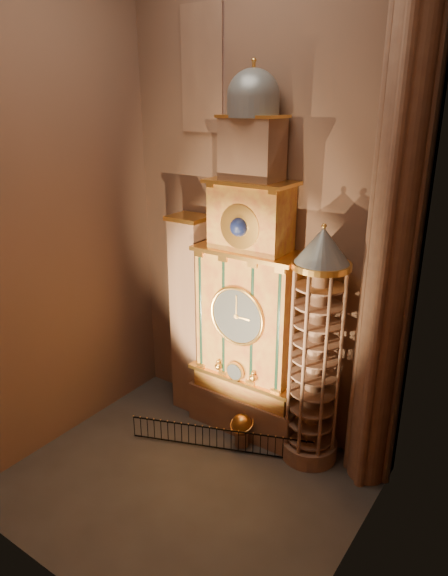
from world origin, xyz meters
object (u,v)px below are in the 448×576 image
Objects in this scene: astronomical_clock at (249,301)px; iron_railing at (220,439)px; portrait_tower at (191,315)px; stair_turret at (315,352)px; celestial_globe at (242,427)px.

astronomical_clock is 6.49m from iron_railing.
portrait_tower is 6.91m from stair_turret.
portrait_tower is 6.12m from iron_railing.
astronomical_clock reaches higher than stair_turret.
stair_turret is at bearing 29.79° from iron_railing.
astronomical_clock reaches higher than portrait_tower.
portrait_tower is 6.19× the size of celestial_globe.
iron_railing is (-3.51, -2.01, -4.67)m from stair_turret.
astronomical_clock is at bearing -0.29° from portrait_tower.
celestial_globe is (-2.91, -1.15, -4.28)m from stair_turret.
portrait_tower reaches higher than iron_railing.
portrait_tower reaches higher than celestial_globe.
celestial_globe is (3.99, -1.43, -4.16)m from portrait_tower.
celestial_globe is (0.59, -1.41, -5.69)m from astronomical_clock.
celestial_globe is 1.13m from iron_railing.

